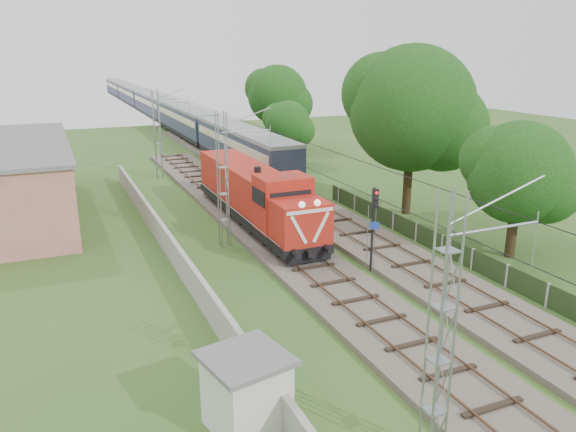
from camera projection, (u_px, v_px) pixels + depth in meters
name	position (u px, v px, depth m)	size (l,w,h in m)	color
ground	(373.00, 321.00, 24.43)	(140.00, 140.00, 0.00)	#2C541F
track_main	(305.00, 263.00, 30.53)	(4.20, 70.00, 0.45)	#6B6054
track_side	(293.00, 198.00, 43.87)	(4.20, 80.00, 0.45)	#6B6054
catenary	(224.00, 180.00, 32.71)	(3.31, 70.00, 8.00)	gray
boundary_wall	(166.00, 241.00, 32.30)	(0.25, 40.00, 1.50)	#9E9E99
station_building	(8.00, 180.00, 39.10)	(8.40, 20.40, 5.22)	tan
fence	(472.00, 259.00, 29.93)	(0.12, 32.00, 1.20)	black
locomotive	(255.00, 194.00, 36.76)	(2.97, 16.93, 4.30)	black
coach_rake	(154.00, 104.00, 94.04)	(3.05, 114.04, 3.53)	black
signal_post	(374.00, 215.00, 28.95)	(0.48, 0.39, 4.59)	black
relay_hut	(247.00, 392.00, 17.23)	(2.88, 2.88, 2.51)	silver
tree_a	(520.00, 174.00, 30.72)	(5.96, 5.68, 7.73)	#332515
tree_b	(414.00, 110.00, 38.41)	(9.10, 8.66, 11.79)	#332515
tree_c	(288.00, 124.00, 57.20)	(4.94, 4.70, 6.40)	#332515
tree_d	(278.00, 96.00, 66.57)	(7.46, 7.10, 9.67)	#332515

